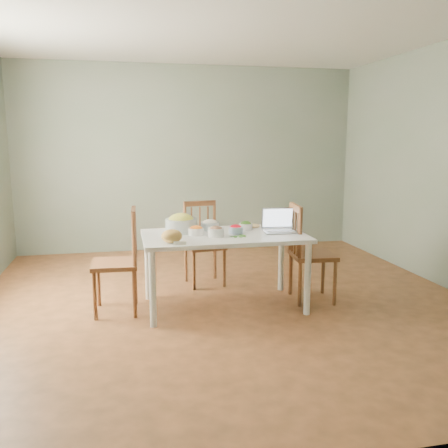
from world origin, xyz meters
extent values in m
cube|color=#492D18|center=(0.00, 0.00, 0.00)|extent=(5.00, 5.00, 0.00)
cube|color=white|center=(0.00, 0.00, 2.70)|extent=(5.00, 5.00, 0.00)
cube|color=slate|center=(0.00, 2.50, 1.35)|extent=(5.00, 0.00, 2.70)
cube|color=slate|center=(0.00, -2.50, 1.35)|extent=(5.00, 0.00, 2.70)
ellipsoid|color=tan|center=(-0.58, -0.41, 0.79)|extent=(0.22, 0.22, 0.12)
cube|color=white|center=(-0.52, -0.50, 0.75)|extent=(0.11, 0.03, 0.03)
cylinder|color=#D8B47D|center=(0.31, 0.21, 0.74)|extent=(0.24, 0.24, 0.02)
camera|label=1|loc=(-1.00, -4.53, 1.64)|focal=38.01mm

